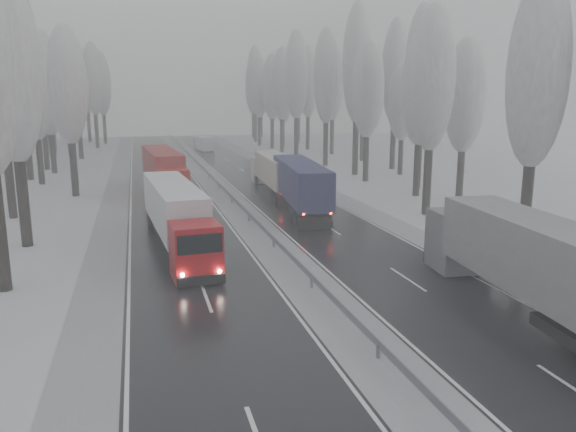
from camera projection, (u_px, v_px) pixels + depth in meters
name	position (u px, v px, depth m)	size (l,w,h in m)	color
ground	(433.00, 418.00, 16.62)	(260.00, 260.00, 0.00)	silver
carriageway_right	(307.00, 213.00, 46.29)	(7.50, 200.00, 0.03)	black
carriageway_left	(178.00, 220.00, 43.61)	(7.50, 200.00, 0.03)	black
median_slush	(244.00, 216.00, 44.95)	(3.00, 200.00, 0.04)	#A4A7AC
shoulder_right	(362.00, 210.00, 47.56)	(2.40, 200.00, 0.04)	#A4A7AC
shoulder_left	(111.00, 223.00, 42.34)	(2.40, 200.00, 0.04)	#A4A7AC
median_guardrail	(244.00, 209.00, 44.82)	(0.12, 200.00, 0.76)	slate
tree_16	(538.00, 74.00, 33.06)	(3.60, 3.60, 16.53)	black
tree_18	(432.00, 80.00, 43.65)	(3.60, 3.60, 16.58)	black
tree_19	(465.00, 97.00, 49.10)	(3.60, 3.60, 14.57)	black
tree_20	(421.00, 89.00, 52.31)	(3.60, 3.60, 15.71)	black
tree_21	(422.00, 70.00, 56.28)	(3.60, 3.60, 18.62)	black
tree_22	(368.00, 89.00, 61.93)	(3.60, 3.60, 15.86)	black
tree_23	(403.00, 102.00, 67.62)	(3.60, 3.60, 13.55)	black
tree_24	(357.00, 65.00, 66.66)	(3.60, 3.60, 20.49)	black
tree_25	(396.00, 72.00, 72.34)	(3.60, 3.60, 19.44)	black
tree_26	(327.00, 77.00, 76.48)	(3.60, 3.60, 18.78)	black
tree_27	(364.00, 84.00, 82.24)	(3.60, 3.60, 17.62)	black
tree_28	(296.00, 76.00, 86.15)	(3.60, 3.60, 19.62)	black
tree_29	(333.00, 83.00, 92.01)	(3.60, 3.60, 18.11)	black
tree_30	(282.00, 85.00, 95.64)	(3.60, 3.60, 17.86)	black
tree_31	(308.00, 83.00, 100.84)	(3.60, 3.60, 18.58)	black
tree_32	(272.00, 87.00, 102.82)	(3.60, 3.60, 17.33)	black
tree_33	(283.00, 98.00, 107.80)	(3.60, 3.60, 14.33)	black
tree_34	(259.00, 87.00, 109.26)	(3.60, 3.60, 17.63)	black
tree_35	(299.00, 86.00, 115.31)	(3.60, 3.60, 18.25)	black
tree_36	(255.00, 80.00, 118.55)	(3.60, 3.60, 20.23)	black
tree_37	(282.00, 92.00, 124.62)	(3.60, 3.60, 16.37)	black
tree_38	(253.00, 88.00, 129.26)	(3.60, 3.60, 17.97)	black
tree_39	(261.00, 93.00, 133.99)	(3.60, 3.60, 16.19)	black
tree_58	(10.00, 67.00, 33.66)	(3.60, 3.60, 17.21)	black
tree_60	(1.00, 94.00, 42.40)	(3.60, 3.60, 14.84)	black
tree_62	(67.00, 86.00, 52.21)	(3.60, 3.60, 16.04)	black
tree_64	(34.00, 92.00, 59.68)	(3.60, 3.60, 15.42)	black
tree_65	(20.00, 68.00, 62.47)	(3.60, 3.60, 19.48)	black
tree_66	(48.00, 93.00, 68.83)	(3.60, 3.60, 15.23)	black
tree_67	(40.00, 84.00, 72.01)	(3.60, 3.60, 17.09)	black
tree_68	(67.00, 87.00, 75.43)	(3.60, 3.60, 16.65)	black
tree_69	(32.00, 75.00, 77.62)	(3.60, 3.60, 19.35)	black
tree_70	(76.00, 86.00, 84.96)	(3.60, 3.60, 17.09)	black
tree_71	(45.00, 76.00, 87.19)	(3.60, 3.60, 19.61)	black
tree_72	(66.00, 95.00, 93.38)	(3.60, 3.60, 15.11)	black
tree_73	(50.00, 87.00, 96.14)	(3.60, 3.60, 17.22)	black
tree_74	(93.00, 79.00, 103.96)	(3.60, 3.60, 19.68)	black
tree_75	(44.00, 83.00, 105.55)	(3.60, 3.60, 18.60)	black
tree_76	(102.00, 84.00, 113.24)	(3.60, 3.60, 18.55)	black
tree_77	(75.00, 98.00, 116.14)	(3.60, 3.60, 14.32)	black
tree_78	(86.00, 82.00, 118.44)	(3.60, 3.60, 19.55)	black
tree_79	(74.00, 90.00, 121.83)	(3.60, 3.60, 17.07)	black
truck_grey_tarp	(533.00, 261.00, 23.73)	(4.13, 17.06, 4.34)	#57575D
truck_blue_box	(298.00, 182.00, 46.38)	(4.31, 16.54, 4.21)	#201E4B
truck_cream_box	(274.00, 171.00, 55.49)	(3.08, 14.85, 3.78)	beige
box_truck_distant	(204.00, 144.00, 100.28)	(2.94, 7.00, 2.53)	silver
truck_red_white	(176.00, 213.00, 34.80)	(3.56, 15.65, 3.98)	#9E080D
truck_red_red	(164.00, 169.00, 54.83)	(3.75, 16.73, 4.26)	#A31309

